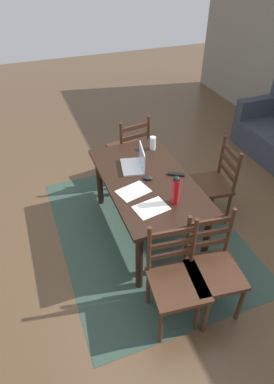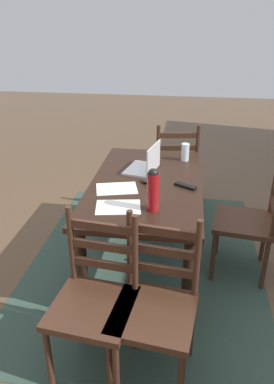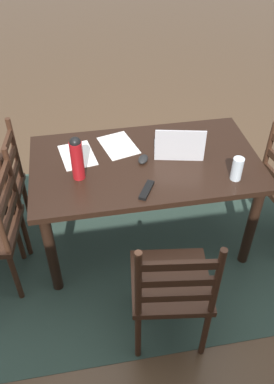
% 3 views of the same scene
% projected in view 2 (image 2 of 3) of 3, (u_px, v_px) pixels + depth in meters
% --- Properties ---
extents(ground_plane, '(14.00, 14.00, 0.00)m').
position_uv_depth(ground_plane, '(146.00, 261.00, 3.19)').
color(ground_plane, brown).
extents(area_rug, '(2.53, 1.90, 0.01)m').
position_uv_depth(area_rug, '(146.00, 261.00, 3.19)').
color(area_rug, '#2D4238').
rests_on(area_rug, ground).
extents(dining_table, '(1.50, 0.85, 0.74)m').
position_uv_depth(dining_table, '(147.00, 194.00, 2.91)').
color(dining_table, black).
rests_on(dining_table, ground).
extents(chair_right_near, '(0.49, 0.49, 0.95)m').
position_uv_depth(chair_right_near, '(95.00, 301.00, 2.09)').
color(chair_right_near, '#3D2316').
rests_on(chair_right_near, ground).
extents(chair_right_far, '(0.49, 0.49, 0.95)m').
position_uv_depth(chair_right_far, '(155.00, 307.00, 2.04)').
color(chair_right_far, '#3D2316').
rests_on(chair_right_far, ground).
extents(chair_far_head, '(0.50, 0.50, 0.95)m').
position_uv_depth(chair_far_head, '(249.00, 221.00, 2.88)').
color(chair_far_head, '#3D2316').
rests_on(chair_far_head, ground).
extents(chair_left_far, '(0.50, 0.50, 0.95)m').
position_uv_depth(chair_left_far, '(175.00, 167.00, 3.89)').
color(chair_left_far, '#3D2316').
rests_on(chair_left_far, ground).
extents(laptop, '(0.36, 0.28, 0.23)m').
position_uv_depth(laptop, '(146.00, 164.00, 3.05)').
color(laptop, silver).
rests_on(laptop, dining_table).
extents(water_bottle, '(0.08, 0.08, 0.29)m').
position_uv_depth(water_bottle, '(153.00, 189.00, 2.40)').
color(water_bottle, '#A81419').
rests_on(water_bottle, dining_table).
extents(drinking_glass, '(0.07, 0.07, 0.15)m').
position_uv_depth(drinking_glass, '(185.00, 152.00, 3.26)').
color(drinking_glass, silver).
rests_on(drinking_glass, dining_table).
extents(computer_mouse, '(0.10, 0.12, 0.03)m').
position_uv_depth(computer_mouse, '(146.00, 181.00, 2.85)').
color(computer_mouse, black).
rests_on(computer_mouse, dining_table).
extents(tv_remote, '(0.12, 0.17, 0.02)m').
position_uv_depth(tv_remote, '(186.00, 186.00, 2.78)').
color(tv_remote, black).
rests_on(tv_remote, dining_table).
extents(paper_stack_left, '(0.26, 0.33, 0.00)m').
position_uv_depth(paper_stack_left, '(118.00, 207.00, 2.50)').
color(paper_stack_left, white).
rests_on(paper_stack_left, dining_table).
extents(paper_stack_right, '(0.28, 0.34, 0.00)m').
position_uv_depth(paper_stack_right, '(117.00, 189.00, 2.76)').
color(paper_stack_right, white).
rests_on(paper_stack_right, dining_table).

